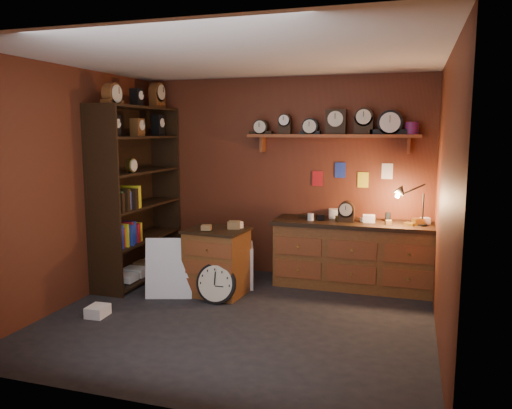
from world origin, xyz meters
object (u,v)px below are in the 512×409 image
object	(u,v)px
shelving_unit	(135,186)
workbench	(355,251)
big_round_clock	(216,283)
low_cabinet	(217,259)

from	to	relation	value
shelving_unit	workbench	size ratio (longest dim) A/B	1.25
workbench	big_round_clock	bearing A→B (deg)	-143.18
low_cabinet	big_round_clock	distance (m)	0.39
shelving_unit	big_round_clock	distance (m)	1.82
shelving_unit	low_cabinet	world-z (taller)	shelving_unit
shelving_unit	big_round_clock	world-z (taller)	shelving_unit
workbench	low_cabinet	xyz separation A→B (m)	(-1.57, -0.79, -0.03)
low_cabinet	big_round_clock	size ratio (longest dim) A/B	1.89
workbench	low_cabinet	distance (m)	1.76
shelving_unit	low_cabinet	xyz separation A→B (m)	(1.27, -0.29, -0.82)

